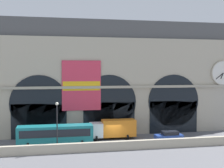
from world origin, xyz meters
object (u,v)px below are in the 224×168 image
object	(u,v)px
box_truck_center	(113,128)
car_mideast	(169,136)
bus_midwest	(55,134)
street_lamp_quayside	(57,120)

from	to	relation	value
box_truck_center	car_mideast	xyz separation A→B (m)	(8.45, -3.19, -0.90)
bus_midwest	car_mideast	xyz separation A→B (m)	(17.85, 0.01, -0.98)
bus_midwest	street_lamp_quayside	bearing A→B (deg)	-86.13
bus_midwest	box_truck_center	distance (m)	9.93
bus_midwest	car_mideast	bearing A→B (deg)	0.04
bus_midwest	street_lamp_quayside	size ratio (longest dim) A/B	1.59
box_truck_center	street_lamp_quayside	size ratio (longest dim) A/B	1.09
bus_midwest	box_truck_center	bearing A→B (deg)	18.80
box_truck_center	street_lamp_quayside	distance (m)	11.54
car_mideast	bus_midwest	bearing A→B (deg)	-179.96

